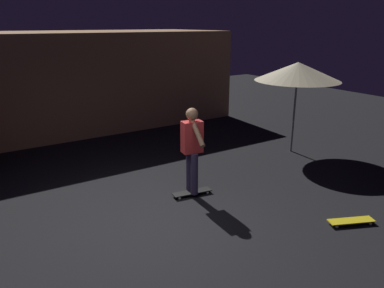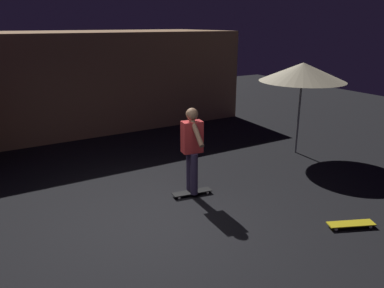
# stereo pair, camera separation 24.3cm
# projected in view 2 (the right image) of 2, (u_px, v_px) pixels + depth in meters

# --- Properties ---
(ground_plane) EXTENTS (28.00, 28.00, 0.00)m
(ground_plane) POSITION_uv_depth(u_px,v_px,m) (154.00, 230.00, 6.06)
(ground_plane) COLOR black
(low_building) EXTENTS (13.06, 3.92, 2.96)m
(low_building) POSITION_uv_depth(u_px,v_px,m) (28.00, 82.00, 11.40)
(low_building) COLOR #AD7F56
(low_building) RESTS_ON ground_plane
(patio_umbrella) EXTENTS (2.10, 2.10, 2.30)m
(patio_umbrella) POSITION_uv_depth(u_px,v_px,m) (303.00, 72.00, 9.04)
(patio_umbrella) COLOR slate
(patio_umbrella) RESTS_ON ground_plane
(skateboard_ridden) EXTENTS (0.80, 0.31, 0.07)m
(skateboard_ridden) POSITION_uv_depth(u_px,v_px,m) (192.00, 192.00, 7.27)
(skateboard_ridden) COLOR black
(skateboard_ridden) RESTS_ON ground_plane
(skateboard_spare) EXTENTS (0.79, 0.50, 0.07)m
(skateboard_spare) POSITION_uv_depth(u_px,v_px,m) (351.00, 224.00, 6.12)
(skateboard_spare) COLOR gold
(skateboard_spare) RESTS_ON ground_plane
(skater) EXTENTS (0.41, 0.98, 1.67)m
(skater) POSITION_uv_depth(u_px,v_px,m) (192.00, 145.00, 6.97)
(skater) COLOR #382D4C
(skater) RESTS_ON skateboard_ridden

